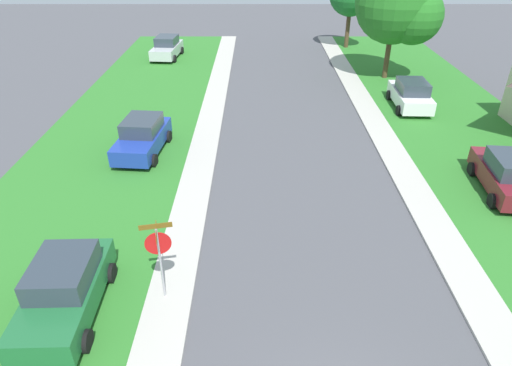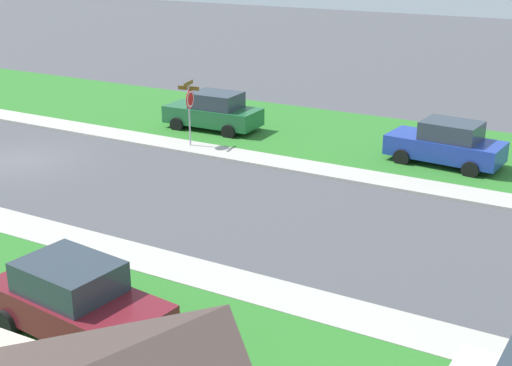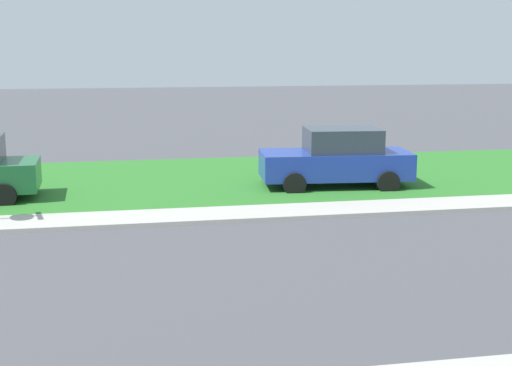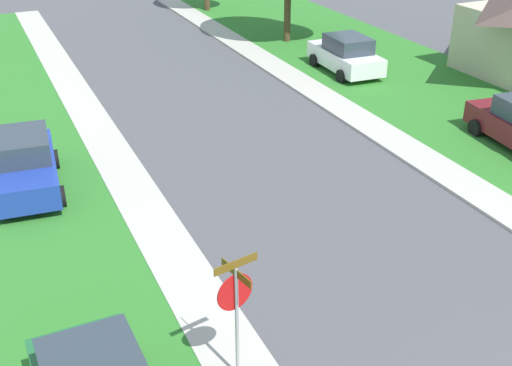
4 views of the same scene
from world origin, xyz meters
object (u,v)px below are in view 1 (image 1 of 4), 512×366
at_px(stop_sign_far_corner, 157,249).
at_px(car_maroon_near_corner, 506,174).
at_px(car_silver_driveway_right, 165,48).
at_px(car_white_across_road, 408,94).
at_px(car_blue_kerbside_mid, 140,137).
at_px(car_green_behind_trees, 63,290).
at_px(tree_sidewalk_near, 398,7).

bearing_deg(stop_sign_far_corner, car_maroon_near_corner, 24.73).
xyz_separation_m(stop_sign_far_corner, car_silver_driveway_right, (-4.56, 27.40, -1.01)).
relative_size(car_silver_driveway_right, car_maroon_near_corner, 0.99).
bearing_deg(car_white_across_road, stop_sign_far_corner, -127.23).
height_order(stop_sign_far_corner, car_blue_kerbside_mid, stop_sign_far_corner).
xyz_separation_m(car_green_behind_trees, tree_sidewalk_near, (15.12, 22.34, 4.08)).
bearing_deg(tree_sidewalk_near, stop_sign_far_corner, -119.74).
relative_size(car_blue_kerbside_mid, tree_sidewalk_near, 0.57).
distance_m(car_green_behind_trees, tree_sidewalk_near, 27.28).
bearing_deg(car_maroon_near_corner, car_white_across_road, 96.52).
bearing_deg(car_green_behind_trees, stop_sign_far_corner, 12.37).
relative_size(car_silver_driveway_right, car_white_across_road, 1.01).
distance_m(stop_sign_far_corner, car_maroon_near_corner, 14.61).
distance_m(stop_sign_far_corner, car_green_behind_trees, 2.94).
bearing_deg(car_blue_kerbside_mid, car_green_behind_trees, -89.70).
relative_size(stop_sign_far_corner, car_silver_driveway_right, 0.63).
xyz_separation_m(stop_sign_far_corner, car_maroon_near_corner, (13.24, 6.10, -1.01)).
bearing_deg(tree_sidewalk_near, car_silver_driveway_right, 161.57).
height_order(car_silver_driveway_right, car_green_behind_trees, same).
relative_size(stop_sign_far_corner, car_green_behind_trees, 0.64).
height_order(stop_sign_far_corner, tree_sidewalk_near, tree_sidewalk_near).
height_order(car_blue_kerbside_mid, car_white_across_road, same).
relative_size(stop_sign_far_corner, car_white_across_road, 0.63).
bearing_deg(car_maroon_near_corner, car_blue_kerbside_mid, 166.75).
bearing_deg(car_maroon_near_corner, stop_sign_far_corner, -155.27).
xyz_separation_m(stop_sign_far_corner, car_green_behind_trees, (-2.70, -0.59, -1.01)).
relative_size(car_green_behind_trees, car_white_across_road, 1.00).
bearing_deg(car_maroon_near_corner, car_silver_driveway_right, 129.88).
bearing_deg(car_white_across_road, car_green_behind_trees, -131.85).
bearing_deg(car_silver_driveway_right, car_white_across_road, -34.49).
bearing_deg(stop_sign_far_corner, car_blue_kerbside_mid, 105.58).
xyz_separation_m(car_silver_driveway_right, car_green_behind_trees, (1.86, -27.99, 0.00)).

